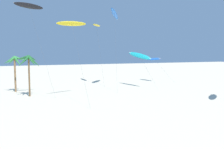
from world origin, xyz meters
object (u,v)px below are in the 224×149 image
flying_kite_2 (29,6)px  flying_kite_7 (154,59)px  flying_kite_3 (115,14)px  palm_tree_3 (28,61)px  flying_kite_0 (72,24)px  palm_tree_2 (15,63)px  flying_kite_4 (96,25)px  flying_kite_5 (139,56)px

flying_kite_2 → flying_kite_7: flying_kite_2 is taller
flying_kite_3 → flying_kite_7: bearing=17.1°
flying_kite_2 → flying_kite_3: flying_kite_3 is taller
palm_tree_3 → flying_kite_0: bearing=-34.2°
flying_kite_7 → palm_tree_3: bearing=-162.2°
flying_kite_0 → palm_tree_2: bearing=129.7°
flying_kite_4 → palm_tree_2: bearing=-160.2°
flying_kite_2 → flying_kite_4: (16.87, 14.40, -1.00)m
palm_tree_2 → flying_kite_2: (2.47, -7.45, 9.81)m
flying_kite_4 → flying_kite_5: bearing=-55.6°
palm_tree_3 → flying_kite_2: 9.46m
flying_kite_2 → flying_kite_3: 20.40m
palm_tree_2 → flying_kite_5: 26.38m
flying_kite_0 → flying_kite_5: (17.22, 7.76, -5.50)m
palm_tree_2 → flying_kite_5: size_ratio=0.73×
palm_tree_3 → flying_kite_7: 34.13m
flying_kite_0 → flying_kite_3: size_ratio=0.74×
palm_tree_3 → flying_kite_3: bearing=18.2°
flying_kite_5 → flying_kite_4: bearing=124.4°
flying_kite_4 → flying_kite_5: size_ratio=1.58×
palm_tree_3 → flying_kite_5: 24.24m
flying_kite_4 → flying_kite_3: bearing=-73.3°
flying_kite_3 → flying_kite_2: bearing=-158.1°
flying_kite_3 → flying_kite_7: flying_kite_3 is taller
flying_kite_0 → flying_kite_7: 30.48m
flying_kite_0 → flying_kite_4: 20.65m
flying_kite_7 → flying_kite_3: bearing=-162.9°
flying_kite_2 → flying_kite_7: size_ratio=1.98×
palm_tree_3 → flying_kite_2: flying_kite_2 is taller
palm_tree_3 → palm_tree_2: bearing=109.2°
flying_kite_0 → flying_kite_3: bearing=41.3°
flying_kite_3 → flying_kite_5: bearing=-33.6°
flying_kite_4 → flying_kite_7: 17.74m
palm_tree_3 → flying_kite_0: flying_kite_0 is taller
palm_tree_3 → flying_kite_2: size_ratio=0.45×
flying_kite_2 → palm_tree_2: bearing=108.3°
palm_tree_3 → flying_kite_0: (6.80, -4.61, 6.36)m
flying_kite_3 → flying_kite_4: flying_kite_3 is taller
palm_tree_3 → flying_kite_7: bearing=17.8°
flying_kite_2 → flying_kite_7: (32.18, 11.69, -9.54)m
palm_tree_3 → flying_kite_2: (0.32, -1.28, 9.36)m
palm_tree_3 → flying_kite_4: bearing=37.3°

